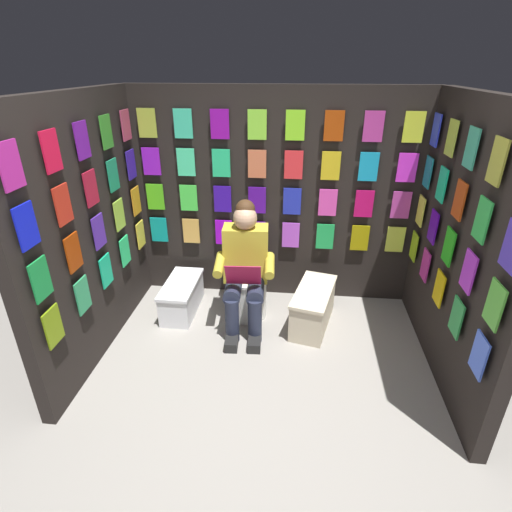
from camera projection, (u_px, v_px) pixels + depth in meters
name	position (u px, v px, depth m)	size (l,w,h in m)	color
ground_plane	(252.00, 443.00, 2.63)	(30.00, 30.00, 0.00)	gray
display_wall_back	(275.00, 198.00, 3.94)	(2.83, 0.14, 2.08)	black
display_wall_left	(461.00, 247.00, 2.90)	(0.14, 1.92, 2.08)	black
display_wall_right	(89.00, 231.00, 3.17)	(0.14, 1.92, 2.08)	black
toilet	(247.00, 282.00, 3.89)	(0.42, 0.56, 0.77)	white
person_reading	(245.00, 268.00, 3.57)	(0.54, 0.70, 1.19)	gold
comic_longbox_near	(182.00, 297.00, 3.96)	(0.31, 0.66, 0.32)	silver
comic_longbox_far	(313.00, 307.00, 3.74)	(0.46, 0.75, 0.38)	beige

